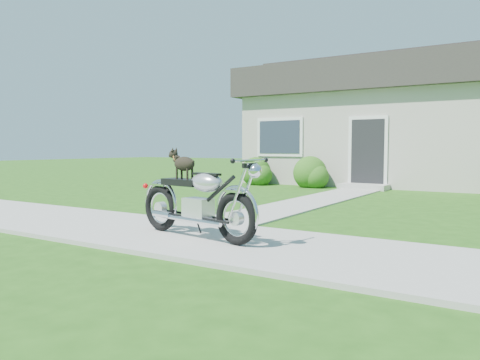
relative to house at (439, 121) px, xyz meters
name	(u,v)px	position (x,y,z in m)	size (l,w,h in m)	color
ground	(268,247)	(0.00, -11.99, -2.16)	(80.00, 80.00, 0.00)	#235114
sidewalk	(268,246)	(0.00, -11.99, -2.14)	(24.00, 2.20, 0.04)	#9E9B93
walkway	(315,201)	(-1.50, -6.99, -2.14)	(1.20, 8.00, 0.03)	#9E9B93
house	(439,121)	(0.00, 0.00, 0.00)	(12.60, 7.03, 4.50)	#B5B0A4
shrub_row	(411,177)	(-0.12, -3.49, -1.72)	(11.12, 1.08, 1.08)	#2F6119
potted_plant_left	(304,175)	(-3.40, -3.44, -1.78)	(0.67, 0.58, 0.75)	#15511A
motorcycle_with_dog	(197,200)	(-1.01, -12.13, -1.60)	(2.21, 0.71, 1.18)	black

